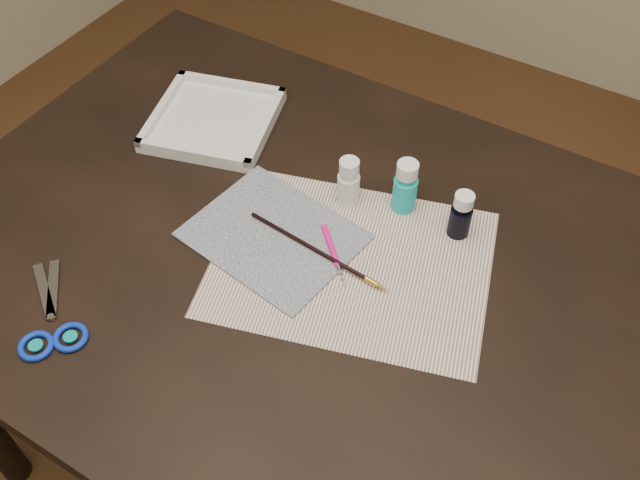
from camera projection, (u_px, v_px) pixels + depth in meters
The scene contains 11 objects.
ground at pixel (320, 461), 1.70m from camera, with size 3.50×3.50×0.02m, color #422614.
table at pixel (320, 380), 1.40m from camera, with size 1.30×0.90×0.75m, color black.
paper at pixel (351, 263), 1.11m from camera, with size 0.43×0.33×0.00m, color silver.
canvas at pixel (273, 235), 1.15m from camera, with size 0.26×0.21×0.00m, color black.
paint_bottle_white at pixel (349, 182), 1.17m from camera, with size 0.04×0.04×0.09m, color white.
paint_bottle_cyan at pixel (405, 186), 1.16m from camera, with size 0.04×0.04×0.10m, color #14B2B8.
paint_bottle_navy at pixel (461, 215), 1.12m from camera, with size 0.04×0.04×0.09m, color black.
paintbrush at pixel (318, 251), 1.12m from camera, with size 0.27×0.01×0.01m, color black, non-canonical shape.
craft_knife at pixel (334, 256), 1.12m from camera, with size 0.13×0.01×0.01m, color #EB1186, non-canonical shape.
scissors at pixel (45, 309), 1.05m from camera, with size 0.20×0.10×0.01m, color silver, non-canonical shape.
palette_tray at pixel (213, 119), 1.32m from camera, with size 0.22×0.22×0.03m, color silver.
Camera 1 is at (0.36, -0.60, 1.62)m, focal length 40.00 mm.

